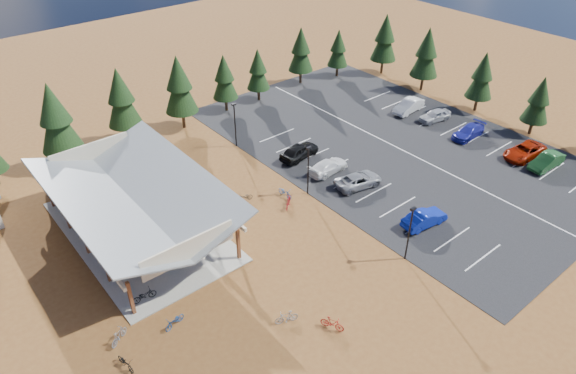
{
  "coord_description": "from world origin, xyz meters",
  "views": [
    {
      "loc": [
        -22.22,
        -28.04,
        28.32
      ],
      "look_at": [
        2.72,
        2.21,
        1.64
      ],
      "focal_mm": 32.0,
      "sensor_mm": 36.0,
      "label": 1
    }
  ],
  "objects": [
    {
      "name": "ground",
      "position": [
        0.0,
        0.0,
        0.0
      ],
      "size": [
        140.0,
        140.0,
        0.0
      ],
      "primitive_type": "plane",
      "color": "brown",
      "rests_on": "ground"
    },
    {
      "name": "bike_8",
      "position": [
        -17.01,
        -5.29,
        0.45
      ],
      "size": [
        0.85,
        1.8,
        0.91
      ],
      "primitive_type": "imported",
      "rotation": [
        0.0,
        0.0,
        0.15
      ],
      "color": "black",
      "rests_on": "ground"
    },
    {
      "name": "lamp_post_0",
      "position": [
        5.0,
        -10.0,
        2.98
      ],
      "size": [
        0.5,
        0.25,
        5.14
      ],
      "color": "black",
      "rests_on": "ground"
    },
    {
      "name": "bike_6",
      "position": [
        -7.02,
        10.63,
        0.58
      ],
      "size": [
        1.86,
        0.77,
        0.96
      ],
      "primitive_type": "imported",
      "rotation": [
        0.0,
        0.0,
        1.5
      ],
      "color": "navy",
      "rests_on": "concrete_pad"
    },
    {
      "name": "pine_7",
      "position": [
        22.1,
        22.99,
        4.77
      ],
      "size": [
        3.36,
        3.36,
        7.82
      ],
      "color": "#382314",
      "rests_on": "ground"
    },
    {
      "name": "car_4",
      "position": [
        8.72,
        7.61,
        0.85
      ],
      "size": [
        4.98,
        2.53,
        1.62
      ],
      "primitive_type": "imported",
      "rotation": [
        0.0,
        0.0,
        1.7
      ],
      "color": "black",
      "rests_on": "asphalt_lot"
    },
    {
      "name": "car_1",
      "position": [
        9.66,
        -8.2,
        0.76
      ],
      "size": [
        4.52,
        2.09,
        1.43
      ],
      "primitive_type": "imported",
      "rotation": [
        0.0,
        0.0,
        1.44
      ],
      "color": "#0E219C",
      "rests_on": "asphalt_lot"
    },
    {
      "name": "trash_bin_1",
      "position": [
        -3.72,
        5.21,
        0.45
      ],
      "size": [
        0.6,
        0.6,
        0.9
      ],
      "primitive_type": "cylinder",
      "color": "#3E2616",
      "rests_on": "ground"
    },
    {
      "name": "car_9",
      "position": [
        26.49,
        7.43,
        0.82
      ],
      "size": [
        4.86,
        2.08,
        1.56
      ],
      "primitive_type": "imported",
      "rotation": [
        0.0,
        0.0,
        -1.48
      ],
      "color": "silver",
      "rests_on": "asphalt_lot"
    },
    {
      "name": "pine_11",
      "position": [
        33.37,
        2.4,
        4.61
      ],
      "size": [
        3.24,
        3.24,
        7.55
      ],
      "color": "#382314",
      "rests_on": "ground"
    },
    {
      "name": "lamp_post_2",
      "position": [
        5.0,
        14.0,
        2.98
      ],
      "size": [
        0.5,
        0.25,
        5.14
      ],
      "color": "black",
      "rests_on": "ground"
    },
    {
      "name": "car_8",
      "position": [
        26.95,
        3.79,
        0.74
      ],
      "size": [
        4.36,
        2.42,
        1.4
      ],
      "primitive_type": "imported",
      "rotation": [
        0.0,
        0.0,
        -1.76
      ],
      "color": "#A7A8AE",
      "rests_on": "asphalt_lot"
    },
    {
      "name": "pine_5",
      "position": [
        9.23,
        22.25,
        4.43
      ],
      "size": [
        3.11,
        3.11,
        7.25
      ],
      "color": "#382314",
      "rests_on": "ground"
    },
    {
      "name": "car_6",
      "position": [
        27.3,
        -7.63,
        0.76
      ],
      "size": [
        5.41,
        2.87,
        1.45
      ],
      "primitive_type": "imported",
      "rotation": [
        0.0,
        0.0,
        -1.66
      ],
      "color": "#931A05",
      "rests_on": "asphalt_lot"
    },
    {
      "name": "bike_15",
      "position": [
        2.19,
        1.53,
        0.55
      ],
      "size": [
        1.74,
        1.55,
        1.09
      ],
      "primitive_type": "imported",
      "rotation": [
        0.0,
        0.0,
        2.26
      ],
      "color": "maroon",
      "rests_on": "ground"
    },
    {
      "name": "pine_3",
      "position": [
        -3.67,
        22.73,
        5.28
      ],
      "size": [
        3.71,
        3.71,
        8.64
      ],
      "color": "#382314",
      "rests_on": "ground"
    },
    {
      "name": "car_7",
      "position": [
        26.56,
        -1.18,
        0.72
      ],
      "size": [
        4.74,
        2.06,
        1.36
      ],
      "primitive_type": "imported",
      "rotation": [
        0.0,
        0.0,
        -1.54
      ],
      "color": "#212498",
      "rests_on": "asphalt_lot"
    },
    {
      "name": "bike_14",
      "position": [
        3.0,
        2.99,
        0.48
      ],
      "size": [
        0.66,
        1.84,
        0.96
      ],
      "primitive_type": "imported",
      "rotation": [
        0.0,
        0.0,
        0.01
      ],
      "color": "#214B93",
      "rests_on": "ground"
    },
    {
      "name": "concrete_pad",
      "position": [
        -10.0,
        7.0,
        0.05
      ],
      "size": [
        10.6,
        18.6,
        0.1
      ],
      "primitive_type": "cube",
      "color": "gray",
      "rests_on": "ground"
    },
    {
      "name": "bike_1",
      "position": [
        -11.98,
        3.22,
        0.54
      ],
      "size": [
        1.51,
        0.57,
        0.88
      ],
      "primitive_type": "imported",
      "rotation": [
        0.0,
        0.0,
        1.67
      ],
      "color": "gray",
      "rests_on": "concrete_pad"
    },
    {
      "name": "bike_3",
      "position": [
        -13.45,
        13.54,
        0.58
      ],
      "size": [
        1.65,
        0.77,
        0.96
      ],
      "primitive_type": "imported",
      "rotation": [
        0.0,
        0.0,
        1.78
      ],
      "color": "maroon",
      "rests_on": "concrete_pad"
    },
    {
      "name": "trash_bin_0",
      "position": [
        -3.44,
        5.04,
        0.45
      ],
      "size": [
        0.6,
        0.6,
        0.9
      ],
      "primitive_type": "cylinder",
      "color": "#3E2616",
      "rests_on": "ground"
    },
    {
      "name": "car_2",
      "position": [
        9.65,
        -0.22,
        0.71
      ],
      "size": [
        5.17,
        3.12,
        1.34
      ],
      "primitive_type": "imported",
      "rotation": [
        0.0,
        0.0,
        1.38
      ],
      "color": "gray",
      "rests_on": "asphalt_lot"
    },
    {
      "name": "pine_6",
      "position": [
        14.23,
        22.15,
        4.19
      ],
      "size": [
        2.95,
        2.95,
        6.87
      ],
      "color": "#382314",
      "rests_on": "ground"
    },
    {
      "name": "bike_9",
      "position": [
        -16.44,
        -3.04,
        0.52
      ],
      "size": [
        1.73,
        1.35,
        1.05
      ],
      "primitive_type": "imported",
      "rotation": [
        0.0,
        0.0,
        2.14
      ],
      "color": "gray",
      "rests_on": "ground"
    },
    {
      "name": "asphalt_lot",
      "position": [
        18.5,
        3.0,
        0.02
      ],
      "size": [
        27.0,
        44.0,
        0.04
      ],
      "primitive_type": "cube",
      "color": "black",
      "rests_on": "ground"
    },
    {
      "name": "bike_pavilion",
      "position": [
        -10.0,
        7.0,
        3.82
      ],
      "size": [
        11.65,
        19.4,
        4.97
      ],
      "color": "brown",
      "rests_on": "concrete_pad"
    },
    {
      "name": "pine_4",
      "position": [
        2.81,
        21.63,
        5.37
      ],
      "size": [
        3.77,
        3.77,
        8.79
      ],
      "color": "#382314",
      "rests_on": "ground"
    },
    {
      "name": "pine_2",
      "position": [
        -11.02,
        21.34,
        5.74
      ],
      "size": [
        4.03,
        4.03,
        9.4
      ],
      "color": "#382314",
      "rests_on": "ground"
    },
    {
      "name": "bike_7",
      "position": [
        -6.77,
        14.8,
        0.55
      ],
      "size": [
        1.56,
        0.83,
        0.9
      ],
      "primitive_type": "imported",
      "rotation": [
        0.0,
        0.0,
        1.85
      ],
      "color": "maroon",
      "rests_on": "concrete_pad"
    },
    {
      "name": "bike_11",
      "position": [
        -4.57,
        -11.45,
        0.53
      ],
      "size": [
        1.19,
        1.81,
        1.06
      ],
      "primitive_type": "imported",
      "rotation": [
        0.0,
        0.0,
        0.43
      ],
      "color": "#9F1411",
      "rests_on": "ground"
    },
    {
      "name": "bike_4",
      "position": [
        -6.48,
        2.08,
        0.55
      ],
      "size": [
        1.77,
        0.85,
        0.89
      ],
      "primitive_type": "imported",
      "rotation": [
        0.0,
        0.0,
        1.42
      ],
      "color": "black",
      "rests_on": "concrete_pad"
    },
    {
      "name": "pine_10",
      "position": [
        32.87,
        -5.22,
        4.27
      ],
      "size": [
        3.0,
        3.0,
        7.0
      ],
      "color": "#382314",
      "rests_on": "ground"
    },
    {
      "name": "car_3",
      "position": [
        9.13,
        3.53,
        0.71
      ],
      "size": [
        4.73,
        2.14,
        1.34
      ],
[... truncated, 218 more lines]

